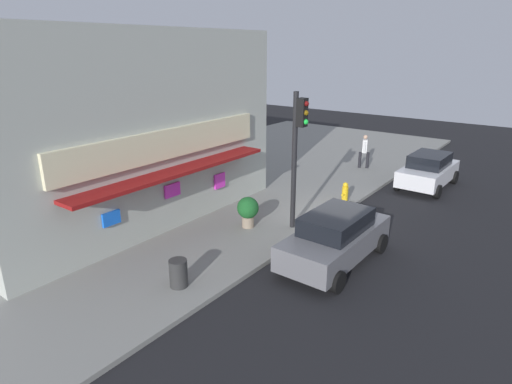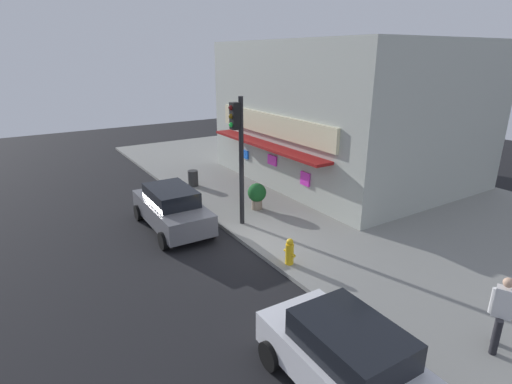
{
  "view_description": "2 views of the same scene",
  "coord_description": "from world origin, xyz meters",
  "views": [
    {
      "loc": [
        -14.0,
        -6.82,
        6.43
      ],
      "look_at": [
        -2.57,
        1.74,
        1.55
      ],
      "focal_mm": 30.11,
      "sensor_mm": 36.0,
      "label": 1
    },
    {
      "loc": [
        10.85,
        -6.48,
        6.43
      ],
      "look_at": [
        -1.58,
        1.4,
        1.33
      ],
      "focal_mm": 28.12,
      "sensor_mm": 36.0,
      "label": 2
    }
  ],
  "objects": [
    {
      "name": "trash_can",
      "position": [
        -6.97,
        1.1,
        0.53
      ],
      "size": [
        0.5,
        0.5,
        0.79
      ],
      "primitive_type": "cylinder",
      "color": "#2D2D2D",
      "rests_on": "sidewalk"
    },
    {
      "name": "traffic_light",
      "position": [
        -1.62,
        0.68,
        3.26
      ],
      "size": [
        0.32,
        0.58,
        4.86
      ],
      "color": "black",
      "rests_on": "sidewalk"
    },
    {
      "name": "parked_car_grey",
      "position": [
        -2.91,
        -1.57,
        0.84
      ],
      "size": [
        4.35,
        2.06,
        1.65
      ],
      "color": "slate",
      "rests_on": "ground_plane"
    },
    {
      "name": "sidewalk",
      "position": [
        0.0,
        6.84,
        0.07
      ],
      "size": [
        35.86,
        13.69,
        0.14
      ],
      "primitive_type": "cube",
      "color": "gray",
      "rests_on": "ground_plane"
    },
    {
      "name": "ground_plane",
      "position": [
        0.0,
        0.0,
        0.0
      ],
      "size": [
        53.79,
        53.79,
        0.0
      ],
      "primitive_type": "plane",
      "color": "black"
    },
    {
      "name": "corner_building",
      "position": [
        -4.39,
        8.77,
        3.58
      ],
      "size": [
        11.55,
        10.18,
        6.88
      ],
      "color": "#ADB2A8",
      "rests_on": "sidewalk"
    },
    {
      "name": "fire_hydrant",
      "position": [
        1.93,
        0.42,
        0.56
      ],
      "size": [
        0.5,
        0.26,
        0.87
      ],
      "color": "gold",
      "rests_on": "sidewalk"
    },
    {
      "name": "potted_plant_by_doorway",
      "position": [
        -2.59,
        2.09,
        0.81
      ],
      "size": [
        0.79,
        0.79,
        1.14
      ],
      "color": "gray",
      "rests_on": "sidewalk"
    },
    {
      "name": "pedestrian",
      "position": [
        7.48,
        2.0,
        1.12
      ],
      "size": [
        0.52,
        0.58,
        1.8
      ],
      "color": "black",
      "rests_on": "sidewalk"
    },
    {
      "name": "parked_car_white",
      "position": [
        6.56,
        -1.64,
        0.83
      ],
      "size": [
        4.02,
        2.09,
        1.63
      ],
      "color": "silver",
      "rests_on": "ground_plane"
    }
  ]
}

